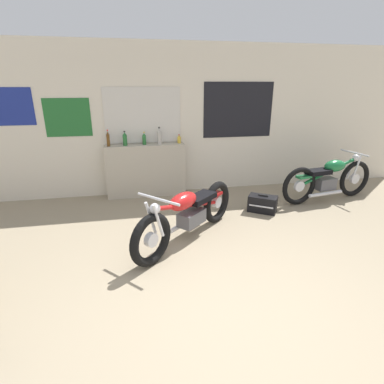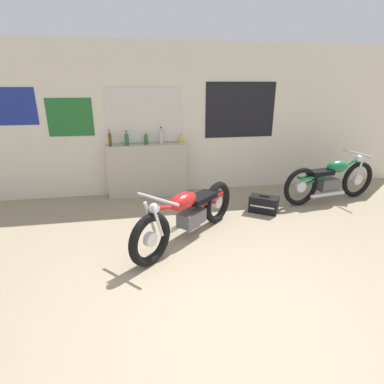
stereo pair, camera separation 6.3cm
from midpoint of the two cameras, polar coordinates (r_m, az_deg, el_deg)
ground_plane at (r=3.07m, az=7.51°, el=-22.64°), size 24.00×24.00×0.00m
wall_back at (r=5.90m, az=-3.44°, el=13.38°), size 10.00×0.07×2.80m
sill_counter at (r=5.85m, az=-9.05°, el=4.06°), size 1.49×0.28×1.00m
bottle_leftmost at (r=5.70m, az=-16.00°, el=9.68°), size 0.06×0.06×0.30m
bottle_left_center at (r=5.71m, az=-12.97°, el=9.79°), size 0.08×0.08×0.27m
bottle_center at (r=5.74m, az=-9.40°, el=9.94°), size 0.07×0.07×0.23m
bottle_right_center at (r=5.75m, az=-6.54°, el=10.46°), size 0.08×0.08×0.32m
bottle_rightmost at (r=5.82m, az=-2.78°, el=10.00°), size 0.07×0.07×0.16m
motorcycle_green at (r=6.08m, az=24.30°, el=2.35°), size 1.99×0.65×0.88m
motorcycle_red at (r=4.10m, az=-1.14°, el=-4.14°), size 1.64×1.55×0.82m
hard_case_black at (r=5.24m, az=12.94°, el=-2.21°), size 0.53×0.47×0.31m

